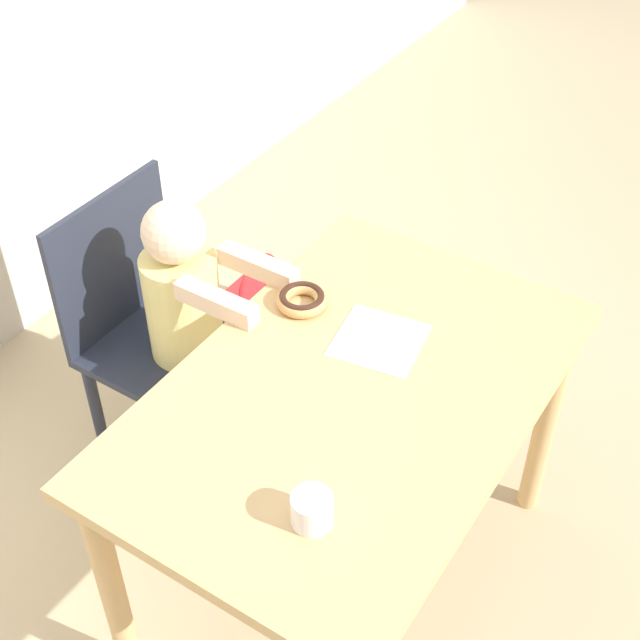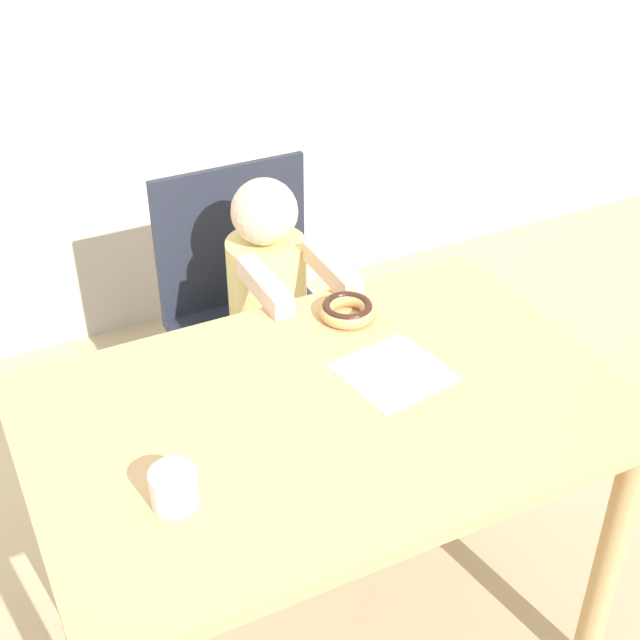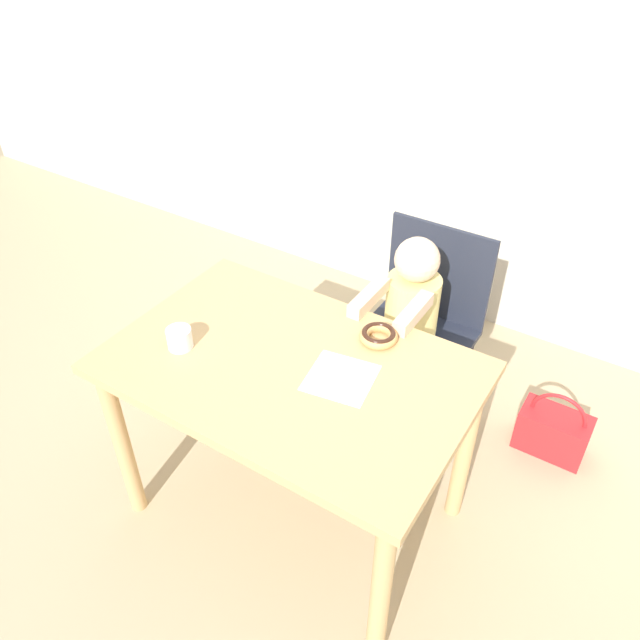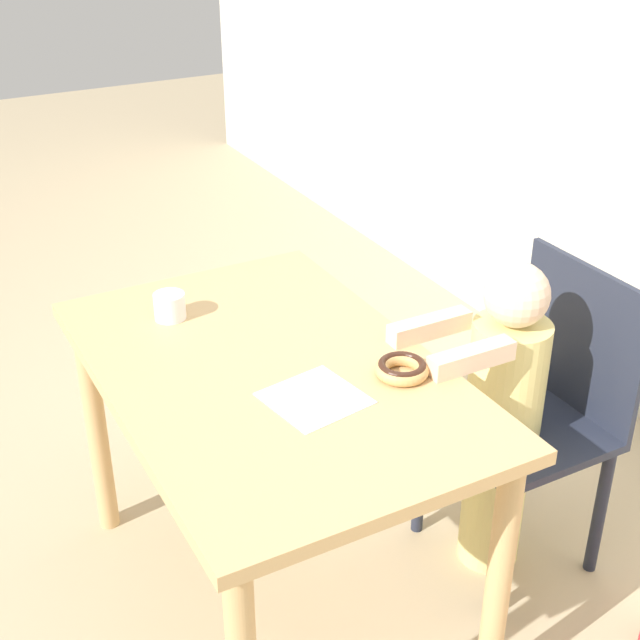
{
  "view_description": "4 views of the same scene",
  "coord_description": "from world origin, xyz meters",
  "px_view_note": "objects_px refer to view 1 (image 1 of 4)",
  "views": [
    {
      "loc": [
        -1.23,
        -0.71,
        2.18
      ],
      "look_at": [
        0.04,
        0.11,
        0.87
      ],
      "focal_mm": 50.0,
      "sensor_mm": 36.0,
      "label": 1
    },
    {
      "loc": [
        -0.62,
        -1.22,
        1.87
      ],
      "look_at": [
        0.04,
        0.11,
        0.87
      ],
      "focal_mm": 50.0,
      "sensor_mm": 36.0,
      "label": 2
    },
    {
      "loc": [
        0.88,
        -1.21,
        2.08
      ],
      "look_at": [
        0.04,
        0.11,
        0.87
      ],
      "focal_mm": 35.0,
      "sensor_mm": 36.0,
      "label": 3
    },
    {
      "loc": [
        1.67,
        -0.77,
        1.87
      ],
      "look_at": [
        0.04,
        0.11,
        0.87
      ],
      "focal_mm": 50.0,
      "sensor_mm": 36.0,
      "label": 4
    }
  ],
  "objects_px": {
    "child_figure": "(189,339)",
    "handbag": "(260,303)",
    "donut": "(302,299)",
    "chair": "(157,330)",
    "cup": "(312,510)"
  },
  "relations": [
    {
      "from": "child_figure",
      "to": "donut",
      "type": "height_order",
      "value": "child_figure"
    },
    {
      "from": "handbag",
      "to": "cup",
      "type": "distance_m",
      "value": 1.61
    },
    {
      "from": "child_figure",
      "to": "cup",
      "type": "bearing_deg",
      "value": -123.67
    },
    {
      "from": "cup",
      "to": "child_figure",
      "type": "bearing_deg",
      "value": 56.33
    },
    {
      "from": "chair",
      "to": "child_figure",
      "type": "bearing_deg",
      "value": -90.0
    },
    {
      "from": "chair",
      "to": "child_figure",
      "type": "distance_m",
      "value": 0.13
    },
    {
      "from": "cup",
      "to": "chair",
      "type": "bearing_deg",
      "value": 60.32
    },
    {
      "from": "child_figure",
      "to": "handbag",
      "type": "height_order",
      "value": "child_figure"
    },
    {
      "from": "chair",
      "to": "cup",
      "type": "xyz_separation_m",
      "value": [
        -0.49,
        -0.87,
        0.32
      ]
    },
    {
      "from": "child_figure",
      "to": "cup",
      "type": "relative_size",
      "value": 11.38
    },
    {
      "from": "chair",
      "to": "donut",
      "type": "bearing_deg",
      "value": -85.12
    },
    {
      "from": "child_figure",
      "to": "donut",
      "type": "relative_size",
      "value": 7.34
    },
    {
      "from": "chair",
      "to": "cup",
      "type": "relative_size",
      "value": 10.61
    },
    {
      "from": "child_figure",
      "to": "handbag",
      "type": "distance_m",
      "value": 0.75
    },
    {
      "from": "donut",
      "to": "child_figure",
      "type": "bearing_deg",
      "value": 96.56
    }
  ]
}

